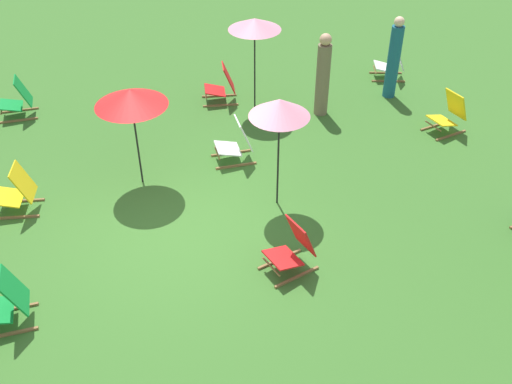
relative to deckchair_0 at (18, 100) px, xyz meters
The scene contains 14 objects.
ground_plane 5.20m from the deckchair_0, 31.22° to the left, with size 40.00×40.00×0.00m, color #386B28.
deckchair_0 is the anchor object (origin of this frame).
deckchair_2 8.68m from the deckchair_0, 71.52° to the left, with size 0.64×0.85×0.83m.
deckchair_5 4.80m from the deckchair_0, 55.40° to the left, with size 0.48×0.76×0.83m.
deckchair_6 7.02m from the deckchair_0, 35.64° to the left, with size 0.68×0.87×0.83m.
deckchair_7 5.76m from the deckchair_0, ahead, with size 0.50×0.78×0.83m.
deckchair_8 3.29m from the deckchair_0, ahead, with size 0.59×0.82×0.83m.
deckchair_9 4.20m from the deckchair_0, 84.26° to the left, with size 0.57×0.82×0.83m.
deckchair_10 8.18m from the deckchair_0, 88.10° to the left, with size 0.67×0.86×0.83m.
umbrella_0 6.16m from the deckchair_0, 46.12° to the left, with size 0.94×0.94×1.94m.
umbrella_1 5.08m from the deckchair_0, 79.43° to the left, with size 1.05×1.05×1.95m.
umbrella_2 3.93m from the deckchair_0, 36.33° to the left, with size 1.19×1.19×1.80m.
person_0 6.25m from the deckchair_0, 76.58° to the left, with size 0.37×0.37×1.73m.
person_1 7.86m from the deckchair_0, 82.02° to the left, with size 0.36×0.36×1.78m.
Camera 1 is at (7.11, -0.64, 6.01)m, focal length 40.90 mm.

